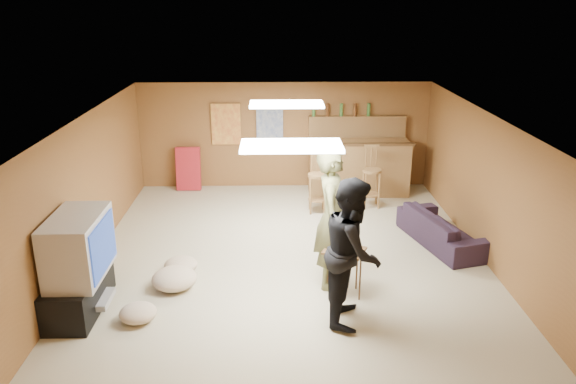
{
  "coord_description": "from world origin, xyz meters",
  "views": [
    {
      "loc": [
        -0.19,
        -7.91,
        3.83
      ],
      "look_at": [
        0.0,
        0.2,
        1.0
      ],
      "focal_mm": 35.0,
      "sensor_mm": 36.0,
      "label": 1
    }
  ],
  "objects_px": {
    "sofa": "(442,229)",
    "tv_body": "(78,246)",
    "person_olive": "(332,218)",
    "tray_table": "(344,272)",
    "bar_counter": "(359,168)",
    "person_black": "(353,251)"
  },
  "relations": [
    {
      "from": "person_olive",
      "to": "tray_table",
      "type": "relative_size",
      "value": 2.98
    },
    {
      "from": "tv_body",
      "to": "person_olive",
      "type": "xyz_separation_m",
      "value": [
        3.23,
        0.64,
        0.09
      ]
    },
    {
      "from": "tv_body",
      "to": "bar_counter",
      "type": "distance_m",
      "value": 6.09
    },
    {
      "from": "tv_body",
      "to": "person_black",
      "type": "distance_m",
      "value": 3.4
    },
    {
      "from": "person_black",
      "to": "tray_table",
      "type": "distance_m",
      "value": 0.83
    },
    {
      "from": "tv_body",
      "to": "person_olive",
      "type": "bearing_deg",
      "value": 11.22
    },
    {
      "from": "tv_body",
      "to": "person_black",
      "type": "xyz_separation_m",
      "value": [
        3.39,
        -0.26,
        0.02
      ]
    },
    {
      "from": "bar_counter",
      "to": "sofa",
      "type": "distance_m",
      "value": 2.73
    },
    {
      "from": "tv_body",
      "to": "person_olive",
      "type": "height_order",
      "value": "person_olive"
    },
    {
      "from": "person_olive",
      "to": "tray_table",
      "type": "xyz_separation_m",
      "value": [
        0.14,
        -0.32,
        -0.66
      ]
    },
    {
      "from": "sofa",
      "to": "tv_body",
      "type": "bearing_deg",
      "value": 94.92
    },
    {
      "from": "person_black",
      "to": "bar_counter",
      "type": "bearing_deg",
      "value": 2.1
    },
    {
      "from": "person_olive",
      "to": "sofa",
      "type": "relative_size",
      "value": 1.1
    },
    {
      "from": "bar_counter",
      "to": "person_black",
      "type": "bearing_deg",
      "value": -99.19
    },
    {
      "from": "bar_counter",
      "to": "tray_table",
      "type": "distance_m",
      "value": 4.21
    },
    {
      "from": "person_olive",
      "to": "tray_table",
      "type": "distance_m",
      "value": 0.74
    },
    {
      "from": "bar_counter",
      "to": "person_olive",
      "type": "height_order",
      "value": "person_olive"
    },
    {
      "from": "tray_table",
      "to": "person_olive",
      "type": "bearing_deg",
      "value": 113.12
    },
    {
      "from": "bar_counter",
      "to": "person_olive",
      "type": "distance_m",
      "value": 3.94
    },
    {
      "from": "bar_counter",
      "to": "tray_table",
      "type": "xyz_separation_m",
      "value": [
        -0.78,
        -4.13,
        -0.22
      ]
    },
    {
      "from": "person_black",
      "to": "sofa",
      "type": "height_order",
      "value": "person_black"
    },
    {
      "from": "tv_body",
      "to": "tray_table",
      "type": "distance_m",
      "value": 3.43
    }
  ]
}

